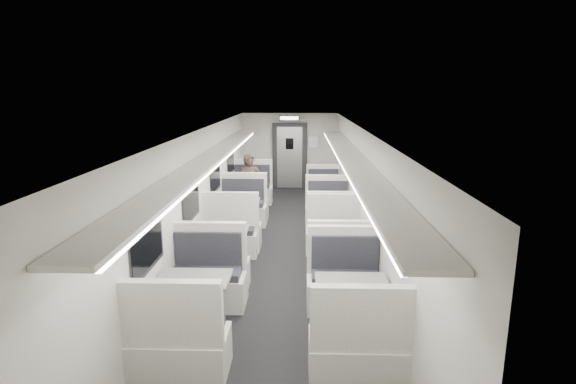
# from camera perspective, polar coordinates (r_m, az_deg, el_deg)

# --- Properties ---
(room) EXTENTS (3.24, 12.24, 2.64)m
(room) POSITION_cam_1_polar(r_m,az_deg,el_deg) (8.50, -0.78, -0.11)
(room) COLOR black
(room) RESTS_ON ground
(booth_left_a) EXTENTS (1.11, 2.25, 1.20)m
(booth_left_a) POSITION_cam_1_polar(r_m,az_deg,el_deg) (11.79, -5.00, -0.47)
(booth_left_a) COLOR #BDB8B2
(booth_left_a) RESTS_ON room
(booth_left_b) EXTENTS (1.11, 2.25, 1.21)m
(booth_left_b) POSITION_cam_1_polar(r_m,az_deg,el_deg) (9.80, -6.37, -3.25)
(booth_left_b) COLOR #BDB8B2
(booth_left_b) RESTS_ON room
(booth_left_c) EXTENTS (1.06, 2.16, 1.16)m
(booth_left_c) POSITION_cam_1_polar(r_m,az_deg,el_deg) (7.99, -8.26, -7.18)
(booth_left_c) COLOR #BDB8B2
(booth_left_c) RESTS_ON room
(booth_left_d) EXTENTS (1.11, 2.26, 1.21)m
(booth_left_d) POSITION_cam_1_polar(r_m,az_deg,el_deg) (6.06, -11.78, -13.92)
(booth_left_d) COLOR #BDB8B2
(booth_left_d) RESTS_ON room
(booth_right_a) EXTENTS (0.96, 1.95, 1.04)m
(booth_right_a) POSITION_cam_1_polar(r_m,az_deg,el_deg) (12.05, 4.67, -0.45)
(booth_right_a) COLOR #BDB8B2
(booth_right_a) RESTS_ON room
(booth_right_b) EXTENTS (1.06, 2.14, 1.15)m
(booth_right_b) POSITION_cam_1_polar(r_m,az_deg,el_deg) (9.86, 5.35, -3.25)
(booth_right_b) COLOR #BDB8B2
(booth_right_b) RESTS_ON room
(booth_right_c) EXTENTS (1.07, 2.17, 1.16)m
(booth_right_c) POSITION_cam_1_polar(r_m,az_deg,el_deg) (8.08, 6.19, -6.87)
(booth_right_c) COLOR #BDB8B2
(booth_right_c) RESTS_ON room
(booth_right_d) EXTENTS (1.09, 2.21, 1.18)m
(booth_right_d) POSITION_cam_1_polar(r_m,az_deg,el_deg) (5.91, 8.02, -14.54)
(booth_right_d) COLOR #BDB8B2
(booth_right_d) RESTS_ON room
(passenger) EXTENTS (0.67, 0.54, 1.58)m
(passenger) POSITION_cam_1_polar(r_m,az_deg,el_deg) (11.14, -4.81, 0.78)
(passenger) COLOR black
(passenger) RESTS_ON room
(window_a) EXTENTS (0.02, 1.18, 0.84)m
(window_a) POSITION_cam_1_polar(r_m,az_deg,el_deg) (11.95, -7.27, 4.28)
(window_a) COLOR black
(window_a) RESTS_ON room
(window_b) EXTENTS (0.02, 1.18, 0.84)m
(window_b) POSITION_cam_1_polar(r_m,az_deg,el_deg) (9.81, -9.21, 2.36)
(window_b) COLOR black
(window_b) RESTS_ON room
(window_c) EXTENTS (0.02, 1.18, 0.84)m
(window_c) POSITION_cam_1_polar(r_m,az_deg,el_deg) (7.71, -12.21, -0.61)
(window_c) COLOR black
(window_c) RESTS_ON room
(window_d) EXTENTS (0.02, 1.18, 0.84)m
(window_d) POSITION_cam_1_polar(r_m,az_deg,el_deg) (5.68, -17.44, -5.75)
(window_d) COLOR black
(window_d) RESTS_ON room
(luggage_rack_left) EXTENTS (0.46, 10.40, 0.09)m
(luggage_rack_left) POSITION_cam_1_polar(r_m,az_deg,el_deg) (8.22, -9.60, 4.35)
(luggage_rack_left) COLOR #BDB8B2
(luggage_rack_left) RESTS_ON room
(luggage_rack_right) EXTENTS (0.46, 10.40, 0.09)m
(luggage_rack_right) POSITION_cam_1_polar(r_m,az_deg,el_deg) (8.12, 7.96, 4.29)
(luggage_rack_right) COLOR #BDB8B2
(luggage_rack_right) RESTS_ON room
(vestibule_door) EXTENTS (1.10, 0.13, 2.10)m
(vestibule_door) POSITION_cam_1_polar(r_m,az_deg,el_deg) (14.36, 0.20, 4.55)
(vestibule_door) COLOR black
(vestibule_door) RESTS_ON room
(exit_sign) EXTENTS (0.62, 0.12, 0.16)m
(exit_sign) POSITION_cam_1_polar(r_m,az_deg,el_deg) (13.75, 0.16, 9.38)
(exit_sign) COLOR black
(exit_sign) RESTS_ON room
(wall_notice) EXTENTS (0.32, 0.02, 0.40)m
(wall_notice) POSITION_cam_1_polar(r_m,az_deg,el_deg) (14.29, 3.23, 6.35)
(wall_notice) COLOR silver
(wall_notice) RESTS_ON room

